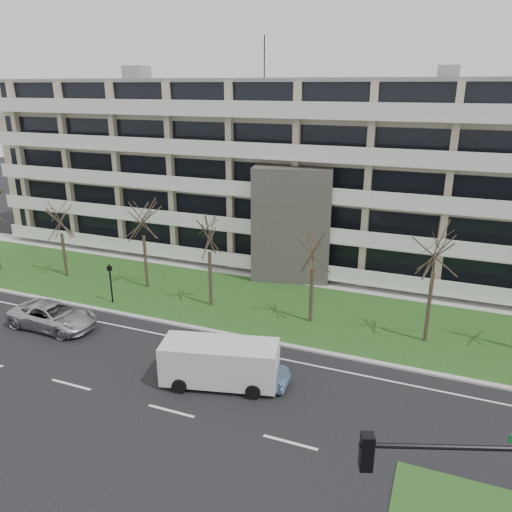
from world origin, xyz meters
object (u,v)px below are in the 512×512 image
at_px(blue_sedan, 246,370).
at_px(white_van, 221,360).
at_px(pedestrian_signal, 110,279).
at_px(silver_pickup, 53,316).
at_px(traffic_signal, 491,506).

height_order(blue_sedan, white_van, white_van).
bearing_deg(pedestrian_signal, white_van, -29.01).
height_order(silver_pickup, white_van, white_van).
distance_m(blue_sedan, pedestrian_signal, 14.01).
xyz_separation_m(white_van, traffic_signal, (11.96, -8.34, 2.84)).
bearing_deg(blue_sedan, traffic_signal, -131.50).
bearing_deg(blue_sedan, white_van, 115.29).
bearing_deg(pedestrian_signal, traffic_signal, -32.43).
bearing_deg(silver_pickup, blue_sedan, -94.11).
height_order(blue_sedan, pedestrian_signal, pedestrian_signal).
xyz_separation_m(blue_sedan, pedestrian_signal, (-12.75, 5.70, 1.13)).
height_order(traffic_signal, pedestrian_signal, traffic_signal).
xyz_separation_m(white_van, pedestrian_signal, (-11.62, 6.28, 0.48)).
xyz_separation_m(silver_pickup, blue_sedan, (13.91, -1.20, -0.07)).
bearing_deg(silver_pickup, pedestrian_signal, -13.68).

